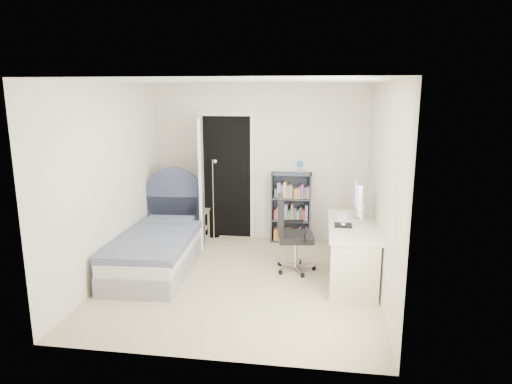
# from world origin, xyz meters

# --- Properties ---
(room_shell) EXTENTS (3.50, 3.70, 2.60)m
(room_shell) POSITION_xyz_m (0.00, 0.00, 1.25)
(room_shell) COLOR tan
(room_shell) RESTS_ON ground
(door) EXTENTS (0.92, 0.82, 2.06)m
(door) POSITION_xyz_m (-0.76, 1.52, 1.03)
(door) COLOR black
(door) RESTS_ON ground
(bed) EXTENTS (1.06, 2.08, 1.25)m
(bed) POSITION_xyz_m (-1.22, 0.31, 0.28)
(bed) COLOR gray
(bed) RESTS_ON ground
(nightstand) EXTENTS (0.38, 0.38, 0.56)m
(nightstand) POSITION_xyz_m (-1.04, 1.60, 0.37)
(nightstand) COLOR tan
(nightstand) RESTS_ON ground
(floor_lamp) EXTENTS (0.19, 0.19, 1.33)m
(floor_lamp) POSITION_xyz_m (-0.74, 1.66, 0.54)
(floor_lamp) COLOR silver
(floor_lamp) RESTS_ON ground
(bookcase) EXTENTS (0.63, 0.27, 1.33)m
(bookcase) POSITION_xyz_m (0.53, 1.66, 0.52)
(bookcase) COLOR #3B4251
(bookcase) RESTS_ON ground
(desk) EXTENTS (0.60, 1.51, 1.24)m
(desk) POSITION_xyz_m (1.40, 0.26, 0.40)
(desk) COLOR beige
(desk) RESTS_ON ground
(office_chair) EXTENTS (0.55, 0.57, 1.04)m
(office_chair) POSITION_xyz_m (0.59, 0.44, 0.57)
(office_chair) COLOR silver
(office_chair) RESTS_ON ground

